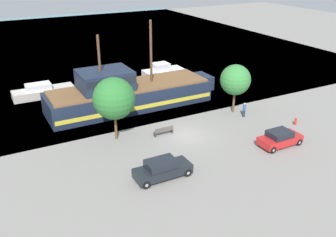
{
  "coord_description": "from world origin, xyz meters",
  "views": [
    {
      "loc": [
        -16.78,
        -27.71,
        16.09
      ],
      "look_at": [
        -0.95,
        2.0,
        1.2
      ],
      "focal_mm": 40.0,
      "sensor_mm": 36.0,
      "label": 1
    }
  ],
  "objects_px": {
    "parked_car_curb_mid": "(280,138)",
    "pirate_ship": "(127,93)",
    "moored_boat_dockside": "(43,91)",
    "parked_car_curb_front": "(162,169)",
    "bench_promenade_east": "(164,131)",
    "moored_boat_outer": "(163,71)",
    "pedestrian_walking_near": "(244,110)",
    "fire_hydrant": "(296,121)"
  },
  "relations": [
    {
      "from": "pirate_ship",
      "to": "moored_boat_dockside",
      "type": "height_order",
      "value": "pirate_ship"
    },
    {
      "from": "moored_boat_dockside",
      "to": "pedestrian_walking_near",
      "type": "xyz_separation_m",
      "value": [
        17.78,
        -16.48,
        0.14
      ]
    },
    {
      "from": "parked_car_curb_front",
      "to": "pedestrian_walking_near",
      "type": "distance_m",
      "value": 14.68
    },
    {
      "from": "fire_hydrant",
      "to": "pedestrian_walking_near",
      "type": "bearing_deg",
      "value": 129.12
    },
    {
      "from": "pirate_ship",
      "to": "fire_hydrant",
      "type": "bearing_deg",
      "value": -43.44
    },
    {
      "from": "parked_car_curb_front",
      "to": "pedestrian_walking_near",
      "type": "relative_size",
      "value": 2.84
    },
    {
      "from": "bench_promenade_east",
      "to": "pedestrian_walking_near",
      "type": "height_order",
      "value": "pedestrian_walking_near"
    },
    {
      "from": "fire_hydrant",
      "to": "bench_promenade_east",
      "type": "bearing_deg",
      "value": 161.83
    },
    {
      "from": "parked_car_curb_mid",
      "to": "fire_hydrant",
      "type": "height_order",
      "value": "parked_car_curb_mid"
    },
    {
      "from": "pirate_ship",
      "to": "fire_hydrant",
      "type": "relative_size",
      "value": 25.88
    },
    {
      "from": "fire_hydrant",
      "to": "parked_car_curb_front",
      "type": "bearing_deg",
      "value": -171.92
    },
    {
      "from": "parked_car_curb_mid",
      "to": "pedestrian_walking_near",
      "type": "height_order",
      "value": "pedestrian_walking_near"
    },
    {
      "from": "pirate_ship",
      "to": "parked_car_curb_mid",
      "type": "relative_size",
      "value": 4.92
    },
    {
      "from": "moored_boat_outer",
      "to": "bench_promenade_east",
      "type": "height_order",
      "value": "moored_boat_outer"
    },
    {
      "from": "moored_boat_outer",
      "to": "bench_promenade_east",
      "type": "xyz_separation_m",
      "value": [
        -8.8,
        -17.3,
        -0.22
      ]
    },
    {
      "from": "parked_car_curb_front",
      "to": "parked_car_curb_mid",
      "type": "relative_size",
      "value": 1.13
    },
    {
      "from": "moored_boat_dockside",
      "to": "bench_promenade_east",
      "type": "height_order",
      "value": "moored_boat_dockside"
    },
    {
      "from": "moored_boat_dockside",
      "to": "pedestrian_walking_near",
      "type": "bearing_deg",
      "value": -42.83
    },
    {
      "from": "fire_hydrant",
      "to": "bench_promenade_east",
      "type": "xyz_separation_m",
      "value": [
        -12.98,
        4.26,
        0.04
      ]
    },
    {
      "from": "bench_promenade_east",
      "to": "pedestrian_walking_near",
      "type": "xyz_separation_m",
      "value": [
        9.62,
        -0.13,
        0.36
      ]
    },
    {
      "from": "parked_car_curb_mid",
      "to": "pirate_ship",
      "type": "bearing_deg",
      "value": 119.58
    },
    {
      "from": "parked_car_curb_front",
      "to": "moored_boat_dockside",
      "type": "bearing_deg",
      "value": 101.33
    },
    {
      "from": "pirate_ship",
      "to": "bench_promenade_east",
      "type": "relative_size",
      "value": 10.12
    },
    {
      "from": "pirate_ship",
      "to": "fire_hydrant",
      "type": "distance_m",
      "value": 18.37
    },
    {
      "from": "moored_boat_dockside",
      "to": "parked_car_curb_front",
      "type": "bearing_deg",
      "value": -78.67
    },
    {
      "from": "moored_boat_dockside",
      "to": "parked_car_curb_front",
      "type": "distance_m",
      "value": 23.41
    },
    {
      "from": "moored_boat_outer",
      "to": "fire_hydrant",
      "type": "xyz_separation_m",
      "value": [
        4.17,
        -21.56,
        -0.25
      ]
    },
    {
      "from": "moored_boat_outer",
      "to": "pedestrian_walking_near",
      "type": "height_order",
      "value": "moored_boat_outer"
    },
    {
      "from": "parked_car_curb_mid",
      "to": "bench_promenade_east",
      "type": "xyz_separation_m",
      "value": [
        -8.31,
        6.88,
        -0.28
      ]
    },
    {
      "from": "pirate_ship",
      "to": "bench_promenade_east",
      "type": "xyz_separation_m",
      "value": [
        0.33,
        -8.35,
        -1.23
      ]
    },
    {
      "from": "parked_car_curb_mid",
      "to": "fire_hydrant",
      "type": "bearing_deg",
      "value": 29.33
    },
    {
      "from": "pedestrian_walking_near",
      "to": "fire_hydrant",
      "type": "bearing_deg",
      "value": -50.88
    },
    {
      "from": "fire_hydrant",
      "to": "moored_boat_outer",
      "type": "bearing_deg",
      "value": 100.96
    },
    {
      "from": "pirate_ship",
      "to": "bench_promenade_east",
      "type": "height_order",
      "value": "pirate_ship"
    },
    {
      "from": "parked_car_curb_mid",
      "to": "pedestrian_walking_near",
      "type": "bearing_deg",
      "value": 79.02
    },
    {
      "from": "bench_promenade_east",
      "to": "pedestrian_walking_near",
      "type": "distance_m",
      "value": 9.63
    },
    {
      "from": "moored_boat_outer",
      "to": "parked_car_curb_front",
      "type": "relative_size",
      "value": 1.28
    },
    {
      "from": "pedestrian_walking_near",
      "to": "parked_car_curb_mid",
      "type": "bearing_deg",
      "value": -100.98
    },
    {
      "from": "fire_hydrant",
      "to": "bench_promenade_east",
      "type": "relative_size",
      "value": 0.39
    },
    {
      "from": "fire_hydrant",
      "to": "pedestrian_walking_near",
      "type": "height_order",
      "value": "pedestrian_walking_near"
    },
    {
      "from": "moored_boat_outer",
      "to": "bench_promenade_east",
      "type": "bearing_deg",
      "value": -116.97
    },
    {
      "from": "parked_car_curb_mid",
      "to": "bench_promenade_east",
      "type": "distance_m",
      "value": 10.79
    }
  ]
}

